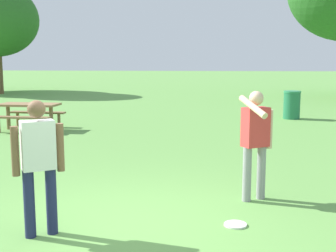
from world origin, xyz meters
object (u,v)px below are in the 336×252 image
(frisbee, at_px, (235,225))
(trash_can_further_along, at_px, (292,105))
(person_thrower, at_px, (39,159))
(picnic_table_near, at_px, (29,111))
(person_catcher, at_px, (256,137))

(frisbee, height_order, trash_can_further_along, trash_can_further_along)
(person_thrower, relative_size, frisbee, 5.65)
(picnic_table_near, bearing_deg, person_thrower, -67.81)
(person_thrower, relative_size, picnic_table_near, 0.92)
(picnic_table_near, bearing_deg, trash_can_further_along, 20.40)
(frisbee, bearing_deg, picnic_table_near, 127.35)
(person_catcher, distance_m, picnic_table_near, 8.48)
(person_catcher, relative_size, frisbee, 5.65)
(person_thrower, bearing_deg, trash_can_further_along, 65.26)
(frisbee, distance_m, trash_can_further_along, 10.54)
(person_thrower, height_order, frisbee, person_thrower)
(person_thrower, xyz_separation_m, frisbee, (2.35, 0.50, -0.93))
(person_thrower, height_order, trash_can_further_along, person_thrower)
(person_thrower, bearing_deg, frisbee, 12.06)
(person_catcher, bearing_deg, picnic_table_near, 133.63)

